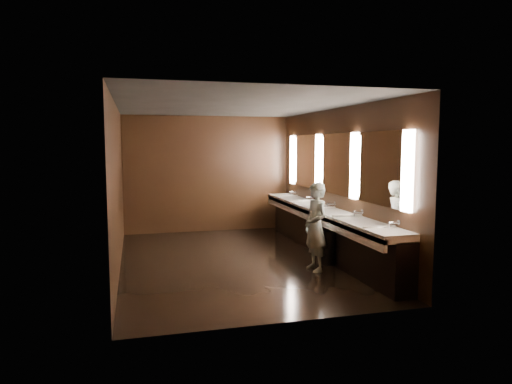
{
  "coord_description": "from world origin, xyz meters",
  "views": [
    {
      "loc": [
        -1.71,
        -7.99,
        2.12
      ],
      "look_at": [
        0.42,
        0.0,
        1.25
      ],
      "focal_mm": 32.0,
      "sensor_mm": 36.0,
      "label": 1
    }
  ],
  "objects": [
    {
      "name": "wall_front",
      "position": [
        0.0,
        -3.0,
        1.4
      ],
      "size": [
        4.0,
        0.02,
        2.8
      ],
      "primitive_type": "cube",
      "color": "black",
      "rests_on": "floor"
    },
    {
      "name": "floor",
      "position": [
        0.0,
        0.0,
        0.0
      ],
      "size": [
        6.0,
        6.0,
        0.0
      ],
      "primitive_type": "plane",
      "color": "black",
      "rests_on": "ground"
    },
    {
      "name": "wall_back",
      "position": [
        0.0,
        3.0,
        1.4
      ],
      "size": [
        4.0,
        0.02,
        2.8
      ],
      "primitive_type": "cube",
      "color": "black",
      "rests_on": "floor"
    },
    {
      "name": "ceiling",
      "position": [
        0.0,
        0.0,
        2.8
      ],
      "size": [
        4.0,
        6.0,
        0.02
      ],
      "primitive_type": "cube",
      "color": "#2D2D2B",
      "rests_on": "wall_back"
    },
    {
      "name": "person",
      "position": [
        1.2,
        -0.97,
        0.75
      ],
      "size": [
        0.42,
        0.58,
        1.49
      ],
      "primitive_type": "imported",
      "rotation": [
        0.0,
        0.0,
        -1.45
      ],
      "color": "#7DA7BB",
      "rests_on": "floor"
    },
    {
      "name": "mirror_band",
      "position": [
        1.98,
        -0.0,
        1.75
      ],
      "size": [
        0.06,
        5.03,
        1.15
      ],
      "color": "white",
      "rests_on": "wall_right"
    },
    {
      "name": "sink_counter",
      "position": [
        1.79,
        0.0,
        0.5
      ],
      "size": [
        0.55,
        5.4,
        1.01
      ],
      "color": "black",
      "rests_on": "floor"
    },
    {
      "name": "wall_right",
      "position": [
        2.0,
        0.0,
        1.4
      ],
      "size": [
        0.02,
        6.0,
        2.8
      ],
      "primitive_type": "cube",
      "color": "black",
      "rests_on": "floor"
    },
    {
      "name": "wall_left",
      "position": [
        -2.0,
        0.0,
        1.4
      ],
      "size": [
        0.02,
        6.0,
        2.8
      ],
      "primitive_type": "cube",
      "color": "black",
      "rests_on": "floor"
    },
    {
      "name": "trash_bin",
      "position": [
        1.58,
        -0.63,
        0.3
      ],
      "size": [
        0.51,
        0.51,
        0.61
      ],
      "primitive_type": "cylinder",
      "rotation": [
        0.0,
        0.0,
        0.4
      ],
      "color": "black",
      "rests_on": "floor"
    }
  ]
}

